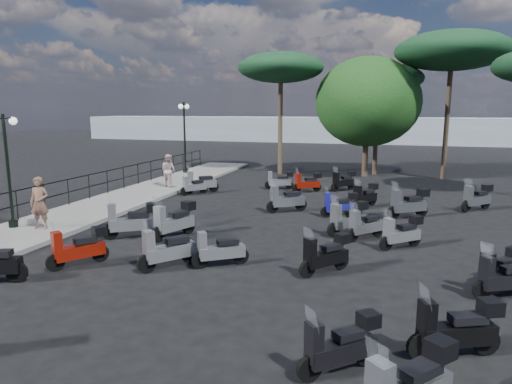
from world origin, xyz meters
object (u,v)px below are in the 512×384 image
(scooter_22, at_px, (340,346))
(pine_0, at_px, (379,79))
(scooter_12, at_px, (326,255))
(scooter_13, at_px, (219,251))
(scooter_14, at_px, (340,205))
(pine_2, at_px, (281,68))
(scooter_8, at_px, (132,221))
(scooter_6, at_px, (79,248))
(scooter_10, at_px, (307,183))
(scooter_18, at_px, (401,233))
(scooter_21, at_px, (343,181))
(broadleaf_tree, at_px, (368,102))
(scooter_2, at_px, (174,221))
(scooter_17, at_px, (456,330))
(lamp_post_2, at_px, (185,133))
(scooter_25, at_px, (365,226))
(scooter_3, at_px, (193,186))
(scooter_9, at_px, (286,200))
(scooter_23, at_px, (506,277))
(scooter_20, at_px, (365,196))
(scooter_19, at_px, (348,219))
(woman, at_px, (39,203))
(scooter_4, at_px, (200,183))
(scooter_15, at_px, (279,181))
(scooter_26, at_px, (409,204))
(scooter_24, at_px, (499,270))
(scooter_27, at_px, (477,198))
(lamp_post_1, at_px, (7,164))
(scooter_7, at_px, (167,251))
(pine_1, at_px, (452,51))

(scooter_22, height_order, pine_0, pine_0)
(scooter_12, height_order, scooter_13, scooter_12)
(scooter_14, height_order, pine_2, pine_2)
(pine_2, bearing_deg, scooter_8, -93.97)
(scooter_6, xyz_separation_m, scooter_10, (3.86, 12.43, -0.02))
(scooter_18, height_order, pine_2, pine_2)
(scooter_21, relative_size, broadleaf_tree, 0.18)
(scooter_2, xyz_separation_m, scooter_17, (7.74, -5.20, -0.05))
(lamp_post_2, height_order, pine_2, pine_2)
(scooter_14, height_order, scooter_25, scooter_25)
(scooter_3, height_order, scooter_9, scooter_9)
(scooter_3, bearing_deg, scooter_25, -175.98)
(scooter_23, distance_m, scooter_25, 4.96)
(scooter_20, height_order, scooter_22, scooter_20)
(scooter_19, bearing_deg, scooter_13, 94.02)
(scooter_20, distance_m, broadleaf_tree, 10.06)
(scooter_8, relative_size, scooter_9, 1.11)
(woman, height_order, scooter_23, woman)
(scooter_14, bearing_deg, scooter_20, -51.73)
(scooter_25, bearing_deg, scooter_4, 4.30)
(woman, height_order, scooter_15, woman)
(scooter_15, bearing_deg, scooter_26, -146.41)
(scooter_13, xyz_separation_m, pine_2, (-2.55, 17.48, 6.13))
(scooter_14, height_order, scooter_22, scooter_14)
(scooter_3, distance_m, scooter_19, 9.28)
(scooter_24, height_order, scooter_27, scooter_27)
(lamp_post_1, distance_m, scooter_7, 7.21)
(scooter_7, xyz_separation_m, broadleaf_tree, (3.96, 18.35, 4.01))
(woman, height_order, scooter_9, woman)
(woman, bearing_deg, scooter_6, -47.17)
(scooter_26, height_order, pine_2, pine_2)
(lamp_post_1, distance_m, scooter_25, 11.87)
(scooter_18, height_order, scooter_25, scooter_25)
(woman, relative_size, scooter_23, 1.23)
(scooter_8, bearing_deg, scooter_27, -89.56)
(scooter_6, relative_size, scooter_26, 0.92)
(lamp_post_1, height_order, scooter_20, lamp_post_1)
(scooter_4, height_order, pine_0, pine_0)
(scooter_6, distance_m, scooter_25, 8.49)
(scooter_10, distance_m, pine_0, 9.56)
(scooter_2, height_order, scooter_3, scooter_2)
(scooter_15, relative_size, scooter_20, 1.03)
(lamp_post_1, height_order, scooter_17, lamp_post_1)
(lamp_post_1, distance_m, scooter_2, 5.93)
(scooter_22, bearing_deg, scooter_23, -80.43)
(lamp_post_2, relative_size, scooter_6, 3.05)
(scooter_2, height_order, scooter_4, scooter_2)
(scooter_18, xyz_separation_m, scooter_25, (-1.10, 0.64, -0.02))
(scooter_18, relative_size, scooter_20, 0.90)
(scooter_27, height_order, pine_1, pine_1)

